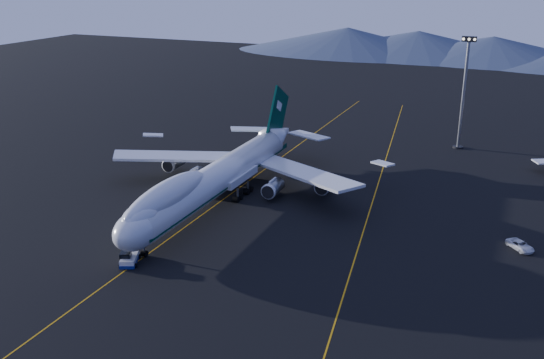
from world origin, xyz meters
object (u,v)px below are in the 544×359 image
at_px(pushback_tug, 130,259).
at_px(service_van, 520,245).
at_px(boeing_747, 217,177).
at_px(floodlight_mast, 464,93).

bearing_deg(pushback_tug, service_van, 3.57).
distance_m(boeing_747, pushback_tug, 29.99).
relative_size(pushback_tug, service_van, 1.04).
relative_size(boeing_747, service_van, 13.47).
xyz_separation_m(service_van, floodlight_mast, (-17.96, 60.12, 14.32)).
distance_m(boeing_747, floodlight_mast, 74.68).
distance_m(boeing_747, service_van, 59.06).
xyz_separation_m(boeing_747, service_van, (58.82, 1.70, -5.07)).
xyz_separation_m(pushback_tug, service_van, (59.68, 31.23, 0.07)).
height_order(pushback_tug, service_van, pushback_tug).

